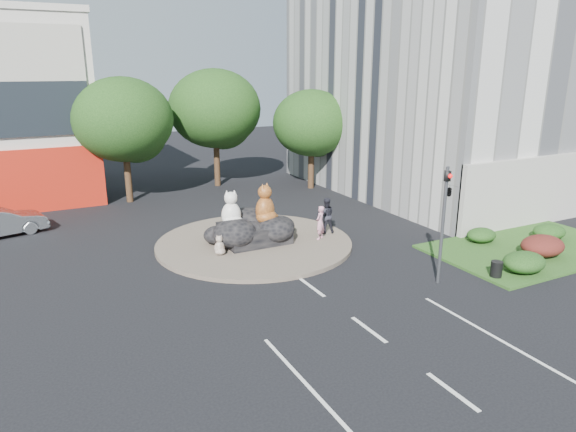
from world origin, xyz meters
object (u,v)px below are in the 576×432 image
at_px(kitten_calico, 219,245).
at_px(litter_bin, 496,269).
at_px(cat_tabby, 265,203).
at_px(kitten_white, 287,236).
at_px(cat_white, 231,209).
at_px(pedestrian_dark, 326,215).
at_px(pedestrian_pink, 320,223).

xyz_separation_m(kitten_calico, litter_bin, (9.74, -7.81, -0.22)).
bearing_deg(litter_bin, cat_tabby, 128.00).
relative_size(cat_tabby, kitten_white, 2.79).
bearing_deg(litter_bin, kitten_white, 128.38).
bearing_deg(litter_bin, cat_white, 134.02).
xyz_separation_m(cat_tabby, pedestrian_dark, (3.38, -0.42, -0.98)).
bearing_deg(kitten_white, litter_bin, -63.71).
xyz_separation_m(cat_white, litter_bin, (8.66, -8.96, -1.58)).
bearing_deg(cat_white, kitten_calico, -120.59).
bearing_deg(pedestrian_pink, kitten_white, -40.58).
xyz_separation_m(cat_tabby, pedestrian_pink, (2.57, -1.19, -1.06)).
relative_size(cat_white, pedestrian_pink, 1.07).
xyz_separation_m(pedestrian_pink, pedestrian_dark, (0.81, 0.76, 0.08)).
bearing_deg(cat_tabby, kitten_calico, 165.27).
bearing_deg(litter_bin, kitten_calico, 141.25).
distance_m(kitten_white, pedestrian_dark, 2.80).
relative_size(cat_white, cat_tabby, 0.91).
bearing_deg(pedestrian_pink, pedestrian_dark, -172.02).
bearing_deg(kitten_white, cat_tabby, 112.91).
bearing_deg(pedestrian_dark, kitten_calico, 23.07).
bearing_deg(kitten_white, pedestrian_dark, 0.49).
bearing_deg(cat_white, pedestrian_pink, -4.55).
bearing_deg(pedestrian_dark, cat_tabby, 10.76).
height_order(kitten_white, litter_bin, kitten_white).
distance_m(pedestrian_pink, litter_bin, 8.77).
bearing_deg(kitten_white, kitten_calico, 167.47).
bearing_deg(kitten_white, cat_white, 142.68).
relative_size(cat_tabby, pedestrian_dark, 1.08).
bearing_deg(cat_tabby, pedestrian_dark, -40.92).
height_order(cat_white, litter_bin, cat_white).
relative_size(cat_white, kitten_calico, 1.94).
bearing_deg(kitten_calico, cat_white, 58.67).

